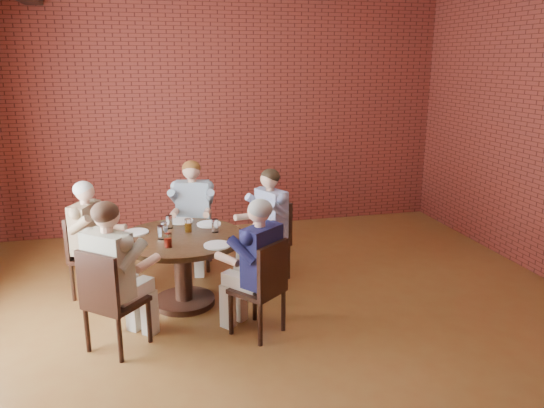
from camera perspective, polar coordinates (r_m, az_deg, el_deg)
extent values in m
plane|color=brown|center=(5.05, 2.08, -14.08)|extent=(7.00, 7.00, 0.00)
plane|color=maroon|center=(7.86, -4.88, 9.59)|extent=(7.00, 0.00, 7.00)
cylinder|color=black|center=(5.72, -9.39, -10.24)|extent=(0.63, 0.63, 0.06)
cylinder|color=black|center=(5.59, -9.54, -7.28)|extent=(0.18, 0.18, 0.64)
cylinder|color=#3E2816|center=(5.46, -9.71, -3.65)|extent=(1.27, 1.27, 0.05)
cube|color=black|center=(6.13, -0.49, -4.22)|extent=(0.54, 0.54, 0.04)
cube|color=black|center=(6.16, 0.84, -1.65)|extent=(0.20, 0.39, 0.46)
cylinder|color=black|center=(6.24, -2.73, -6.07)|extent=(0.04, 0.04, 0.41)
cylinder|color=black|center=(5.98, -0.78, -7.03)|extent=(0.04, 0.04, 0.41)
cylinder|color=black|center=(6.43, -0.22, -5.38)|extent=(0.04, 0.04, 0.41)
cylinder|color=black|center=(6.18, 1.77, -6.27)|extent=(0.04, 0.04, 0.41)
cube|color=black|center=(6.52, -8.43, -3.16)|extent=(0.50, 0.50, 0.04)
cube|color=black|center=(6.63, -8.35, -0.52)|extent=(0.42, 0.12, 0.48)
cylinder|color=black|center=(6.45, -10.11, -5.57)|extent=(0.04, 0.04, 0.41)
cylinder|color=black|center=(6.41, -6.93, -5.57)|extent=(0.04, 0.04, 0.41)
cylinder|color=black|center=(6.78, -9.71, -4.49)|extent=(0.04, 0.04, 0.41)
cylinder|color=black|center=(6.75, -6.68, -4.49)|extent=(0.04, 0.04, 0.41)
cube|color=black|center=(5.99, -18.66, -5.54)|extent=(0.52, 0.52, 0.04)
cube|color=black|center=(6.00, -20.32, -3.18)|extent=(0.21, 0.37, 0.45)
cylinder|color=black|center=(5.86, -17.86, -8.32)|extent=(0.04, 0.04, 0.41)
cylinder|color=black|center=(6.12, -16.35, -7.14)|extent=(0.04, 0.04, 0.41)
cylinder|color=black|center=(6.02, -20.65, -7.92)|extent=(0.04, 0.04, 0.41)
cylinder|color=black|center=(6.28, -19.05, -6.79)|extent=(0.04, 0.04, 0.41)
cube|color=black|center=(4.89, -16.37, -10.12)|extent=(0.61, 0.61, 0.04)
cube|color=black|center=(4.66, -18.27, -7.99)|extent=(0.35, 0.31, 0.49)
cylinder|color=black|center=(5.00, -13.09, -12.18)|extent=(0.04, 0.04, 0.41)
cylinder|color=black|center=(5.23, -16.29, -11.14)|extent=(0.04, 0.04, 0.41)
cylinder|color=black|center=(4.76, -16.04, -13.90)|extent=(0.04, 0.04, 0.41)
cylinder|color=black|center=(5.00, -19.26, -12.69)|extent=(0.04, 0.04, 0.41)
cube|color=black|center=(4.94, -1.62, -9.21)|extent=(0.57, 0.57, 0.04)
cube|color=black|center=(4.73, 0.10, -6.99)|extent=(0.34, 0.29, 0.47)
cylinder|color=black|center=(5.25, -1.88, -10.34)|extent=(0.04, 0.04, 0.41)
cylinder|color=black|center=(5.02, -4.45, -11.68)|extent=(0.04, 0.04, 0.41)
cylinder|color=black|center=(5.06, 1.23, -11.38)|extent=(0.04, 0.04, 0.41)
cylinder|color=black|center=(4.82, -1.28, -12.85)|extent=(0.04, 0.04, 0.41)
cylinder|color=white|center=(5.77, -6.81, -2.16)|extent=(0.26, 0.26, 0.01)
cylinder|color=white|center=(5.92, -9.72, -1.81)|extent=(0.26, 0.26, 0.01)
cylinder|color=white|center=(5.64, -14.44, -2.96)|extent=(0.26, 0.26, 0.01)
cylinder|color=white|center=(5.12, -5.92, -4.42)|extent=(0.26, 0.26, 0.01)
cylinder|color=white|center=(5.50, -6.14, -2.33)|extent=(0.07, 0.07, 0.14)
cylinder|color=white|center=(5.55, -9.02, -2.27)|extent=(0.07, 0.07, 0.14)
cylinder|color=white|center=(5.70, -10.99, -1.90)|extent=(0.07, 0.07, 0.14)
cylinder|color=white|center=(5.47, -11.53, -2.64)|extent=(0.07, 0.07, 0.14)
cylinder|color=white|center=(5.37, -11.84, -3.02)|extent=(0.07, 0.07, 0.14)
cylinder|color=white|center=(5.13, -11.13, -3.84)|extent=(0.07, 0.07, 0.14)
cube|color=black|center=(5.26, -4.39, -3.86)|extent=(0.11, 0.16, 0.01)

